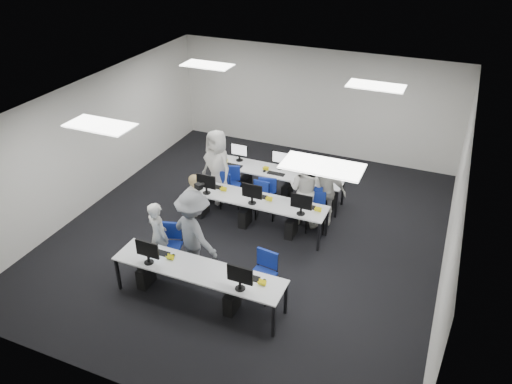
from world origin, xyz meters
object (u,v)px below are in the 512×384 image
at_px(desk_front, 198,271).
at_px(photographer, 194,233).
at_px(chair_2, 230,193).
at_px(chair_6, 264,199).
at_px(chair_1, 262,283).
at_px(desk_mid, 255,201).
at_px(chair_5, 229,191).
at_px(student_3, 325,191).
at_px(student_2, 217,166).
at_px(chair_0, 170,254).
at_px(chair_4, 315,219).
at_px(chair_7, 313,207).
at_px(student_0, 158,236).
at_px(student_1, 306,189).
at_px(chair_3, 266,205).

distance_m(desk_front, photographer, 0.91).
bearing_deg(chair_2, chair_6, -9.81).
bearing_deg(desk_front, chair_1, 30.45).
relative_size(desk_mid, photographer, 1.79).
bearing_deg(chair_5, student_3, 15.44).
xyz_separation_m(student_2, photographer, (0.83, -2.63, -0.01)).
bearing_deg(photographer, chair_5, -56.04).
xyz_separation_m(chair_0, chair_4, (2.26, 2.41, -0.03)).
xyz_separation_m(chair_7, student_3, (0.26, -0.00, 0.48)).
bearing_deg(student_0, student_2, -63.81).
relative_size(chair_5, student_2, 0.47).
xyz_separation_m(student_0, photographer, (0.71, 0.17, 0.15)).
height_order(chair_2, photographer, photographer).
height_order(student_1, photographer, photographer).
height_order(desk_front, chair_2, chair_2).
xyz_separation_m(chair_5, student_1, (1.98, -0.19, 0.58)).
bearing_deg(student_0, chair_0, -133.49).
distance_m(chair_4, photographer, 2.95).
xyz_separation_m(chair_0, chair_2, (0.08, 2.62, 0.00)).
distance_m(chair_4, chair_5, 2.32).
bearing_deg(chair_6, chair_7, 2.15).
relative_size(desk_mid, student_3, 2.05).
relative_size(chair_6, photographer, 0.47).
xyz_separation_m(student_0, student_3, (2.52, 2.86, 0.04)).
bearing_deg(chair_2, desk_front, -93.10).
xyz_separation_m(chair_6, student_0, (-1.07, -2.83, 0.48)).
relative_size(chair_0, student_3, 0.59).
distance_m(student_1, student_2, 2.25).
xyz_separation_m(chair_2, chair_3, (0.97, -0.14, -0.01)).
bearing_deg(chair_6, chair_2, -170.25).
distance_m(desk_front, student_2, 3.62).
relative_size(desk_front, student_2, 1.77).
bearing_deg(chair_7, desk_front, -115.43).
bearing_deg(chair_3, student_2, 158.11).
distance_m(chair_1, student_0, 2.22).
distance_m(desk_front, chair_3, 3.16).
relative_size(chair_0, student_0, 0.62).
distance_m(desk_front, chair_0, 1.27).
relative_size(desk_front, chair_7, 3.38).
bearing_deg(chair_0, chair_1, -17.52).
distance_m(chair_2, chair_5, 0.19).
relative_size(desk_front, chair_1, 3.55).
bearing_deg(student_3, student_2, 177.96).
bearing_deg(chair_6, chair_1, -68.22).
bearing_deg(photographer, desk_mid, -82.30).
height_order(student_2, student_3, student_2).
height_order(chair_6, student_0, student_0).
height_order(chair_2, student_1, student_1).
relative_size(chair_7, photographer, 0.53).
distance_m(chair_1, chair_3, 2.72).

